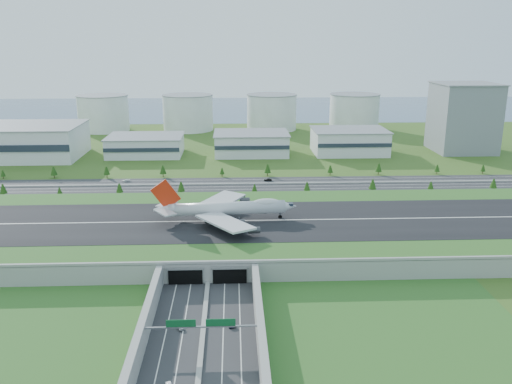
{
  "coord_description": "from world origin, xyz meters",
  "views": [
    {
      "loc": [
        10.43,
        -241.75,
        91.76
      ],
      "look_at": [
        22.27,
        35.0,
        12.15
      ],
      "focal_mm": 38.0,
      "sensor_mm": 36.0,
      "label": 1
    }
  ],
  "objects_px": {
    "fuel_tank_a": "(103,113)",
    "car_0": "(180,326)",
    "car_2": "(231,323)",
    "car_5": "(268,180)",
    "car_7": "(126,180)",
    "boeing_747": "(226,208)",
    "office_tower": "(463,118)"
  },
  "relations": [
    {
      "from": "fuel_tank_a",
      "to": "car_0",
      "type": "bearing_deg",
      "value": -74.05
    },
    {
      "from": "car_2",
      "to": "car_5",
      "type": "height_order",
      "value": "car_5"
    },
    {
      "from": "car_0",
      "to": "car_2",
      "type": "bearing_deg",
      "value": -16.55
    },
    {
      "from": "fuel_tank_a",
      "to": "car_0",
      "type": "relative_size",
      "value": 10.42
    },
    {
      "from": "car_0",
      "to": "car_7",
      "type": "distance_m",
      "value": 195.95
    },
    {
      "from": "boeing_747",
      "to": "car_2",
      "type": "distance_m",
      "value": 84.5
    },
    {
      "from": "car_5",
      "to": "car_7",
      "type": "distance_m",
      "value": 93.37
    },
    {
      "from": "boeing_747",
      "to": "car_0",
      "type": "height_order",
      "value": "boeing_747"
    },
    {
      "from": "office_tower",
      "to": "car_0",
      "type": "relative_size",
      "value": 11.46
    },
    {
      "from": "office_tower",
      "to": "car_2",
      "type": "bearing_deg",
      "value": -124.59
    },
    {
      "from": "office_tower",
      "to": "car_2",
      "type": "xyz_separation_m",
      "value": [
        -191.12,
        -277.14,
        -26.69
      ]
    },
    {
      "from": "car_0",
      "to": "car_2",
      "type": "xyz_separation_m",
      "value": [
        16.47,
        1.12,
        -0.13
      ]
    },
    {
      "from": "car_0",
      "to": "car_7",
      "type": "bearing_deg",
      "value": 85.17
    },
    {
      "from": "fuel_tank_a",
      "to": "car_7",
      "type": "height_order",
      "value": "fuel_tank_a"
    },
    {
      "from": "car_0",
      "to": "car_5",
      "type": "distance_m",
      "value": 190.39
    },
    {
      "from": "car_0",
      "to": "car_7",
      "type": "height_order",
      "value": "car_0"
    },
    {
      "from": "office_tower",
      "to": "fuel_tank_a",
      "type": "distance_m",
      "value": 340.18
    },
    {
      "from": "office_tower",
      "to": "boeing_747",
      "type": "distance_m",
      "value": 273.99
    },
    {
      "from": "boeing_747",
      "to": "car_5",
      "type": "xyz_separation_m",
      "value": [
        26.34,
        101.46,
        -13.03
      ]
    },
    {
      "from": "office_tower",
      "to": "car_2",
      "type": "relative_size",
      "value": 11.08
    },
    {
      "from": "office_tower",
      "to": "car_0",
      "type": "xyz_separation_m",
      "value": [
        -207.59,
        -278.25,
        -26.56
      ]
    },
    {
      "from": "car_0",
      "to": "car_5",
      "type": "bearing_deg",
      "value": 57.25
    },
    {
      "from": "car_2",
      "to": "car_7",
      "type": "bearing_deg",
      "value": -89.06
    },
    {
      "from": "car_2",
      "to": "car_7",
      "type": "xyz_separation_m",
      "value": [
        -69.17,
        187.61,
        0.06
      ]
    },
    {
      "from": "car_0",
      "to": "car_5",
      "type": "relative_size",
      "value": 0.92
    },
    {
      "from": "office_tower",
      "to": "car_7",
      "type": "height_order",
      "value": "office_tower"
    },
    {
      "from": "office_tower",
      "to": "car_5",
      "type": "bearing_deg",
      "value": -151.08
    },
    {
      "from": "boeing_747",
      "to": "car_2",
      "type": "xyz_separation_m",
      "value": [
        2.18,
        -83.44,
        -13.2
      ]
    },
    {
      "from": "fuel_tank_a",
      "to": "car_5",
      "type": "distance_m",
      "value": 258.15
    },
    {
      "from": "office_tower",
      "to": "car_2",
      "type": "height_order",
      "value": "office_tower"
    },
    {
      "from": "fuel_tank_a",
      "to": "car_2",
      "type": "relative_size",
      "value": 10.07
    },
    {
      "from": "car_5",
      "to": "car_7",
      "type": "xyz_separation_m",
      "value": [
        -93.33,
        2.72,
        -0.11
      ]
    }
  ]
}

